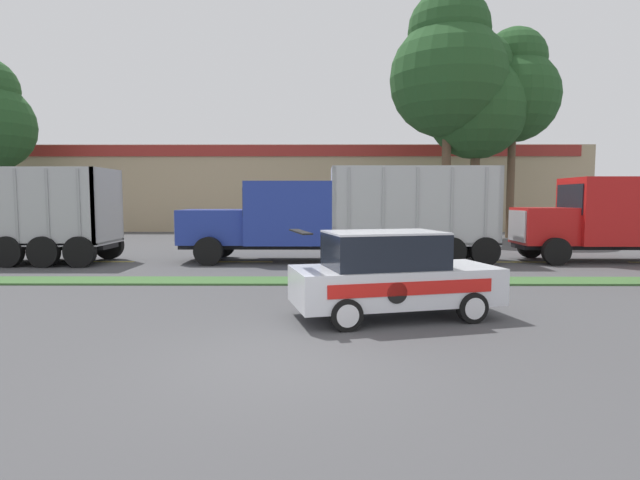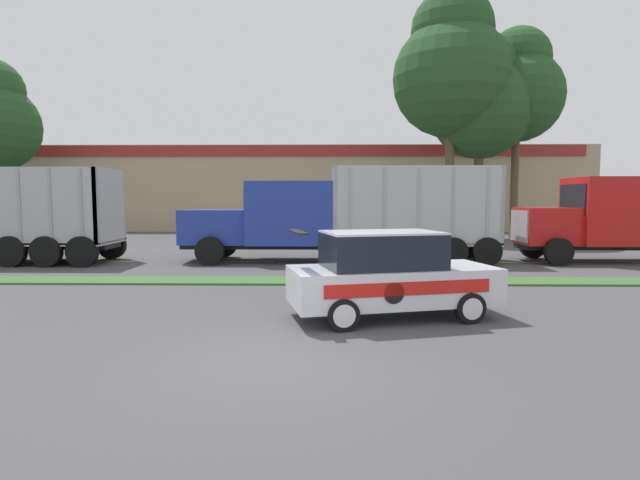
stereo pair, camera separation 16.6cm
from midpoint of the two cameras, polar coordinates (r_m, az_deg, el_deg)
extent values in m
plane|color=#474749|center=(7.80, -4.35, -13.67)|extent=(600.00, 600.00, 0.00)
cube|color=#3D6633|center=(14.79, -1.77, -4.69)|extent=(120.00, 1.29, 0.06)
cube|color=yellow|center=(21.21, -23.09, -2.26)|extent=(2.40, 0.14, 0.01)
cube|color=yellow|center=(19.64, -8.53, -2.46)|extent=(2.40, 0.14, 0.01)
cube|color=yellow|center=(19.49, 7.34, -2.50)|extent=(2.40, 0.14, 0.01)
cube|color=yellow|center=(20.80, 22.31, -2.37)|extent=(2.40, 0.14, 0.01)
cube|color=#ADADB2|center=(22.13, -30.30, -0.18)|extent=(6.67, 2.50, 0.12)
cube|color=#ADADB2|center=(20.57, -22.68, 3.66)|extent=(0.16, 2.50, 2.78)
cube|color=#ADADB2|center=(21.08, -32.11, 3.31)|extent=(6.67, 0.16, 2.78)
cube|color=#ADADB2|center=(23.08, -28.94, 3.51)|extent=(6.67, 0.16, 2.78)
cube|color=#99999E|center=(20.70, -30.97, 3.35)|extent=(0.10, 0.04, 2.64)
cube|color=#99999E|center=(20.13, -28.28, 3.44)|extent=(0.10, 0.04, 2.64)
cube|color=#99999E|center=(19.62, -25.44, 3.53)|extent=(0.10, 0.04, 2.64)
cylinder|color=black|center=(19.76, -25.33, -1.21)|extent=(1.12, 0.30, 1.12)
cylinder|color=black|center=(21.98, -22.50, -0.55)|extent=(1.12, 0.30, 1.12)
cylinder|color=black|center=(20.37, -28.61, -1.17)|extent=(1.12, 0.30, 1.12)
cylinder|color=black|center=(22.53, -25.53, -0.53)|extent=(1.12, 0.30, 1.12)
cylinder|color=black|center=(21.04, -31.69, -1.12)|extent=(1.12, 0.30, 1.12)
cylinder|color=black|center=(23.14, -28.41, -0.51)|extent=(1.12, 0.30, 1.12)
cube|color=red|center=(21.25, 24.61, 1.47)|extent=(1.99, 1.93, 1.41)
cube|color=#B7B7BC|center=(20.86, 22.02, 1.50)|extent=(0.06, 1.65, 1.20)
cube|color=red|center=(22.42, 30.88, 2.86)|extent=(3.30, 2.35, 2.57)
cube|color=black|center=(21.63, 27.08, 4.16)|extent=(0.04, 2.00, 1.16)
cylinder|color=black|center=(20.26, 25.83, -1.23)|extent=(1.02, 0.30, 1.02)
cylinder|color=black|center=(22.37, 23.34, -0.62)|extent=(1.02, 0.30, 1.02)
cube|color=black|center=(19.54, 2.27, -0.64)|extent=(12.05, 1.43, 0.18)
cube|color=#23389E|center=(19.94, -11.46, 1.53)|extent=(2.58, 2.13, 1.32)
cube|color=#B7B7BC|center=(20.26, -15.11, 1.51)|extent=(0.06, 1.82, 1.12)
cube|color=#23389E|center=(19.50, -3.08, 3.13)|extent=(3.25, 2.60, 2.40)
cube|color=black|center=(19.68, -7.89, 4.33)|extent=(0.04, 2.21, 1.08)
cylinder|color=silver|center=(18.60, 2.06, 5.44)|extent=(0.14, 0.14, 1.54)
cube|color=#B7B7BC|center=(19.81, 10.73, -0.21)|extent=(6.22, 2.60, 0.12)
cube|color=#B7B7BC|center=(19.45, 1.95, 4.03)|extent=(0.16, 2.60, 2.89)
cube|color=#B7B7BC|center=(20.47, 19.20, 3.81)|extent=(0.16, 2.60, 2.89)
cube|color=#B7B7BC|center=(18.54, 11.44, 3.90)|extent=(6.22, 0.16, 2.89)
cube|color=#B7B7BC|center=(20.94, 10.23, 4.01)|extent=(6.22, 0.16, 2.89)
cube|color=#A3A3A8|center=(18.15, 3.74, 3.97)|extent=(0.10, 0.04, 2.74)
cube|color=#A3A3A8|center=(18.25, 7.65, 3.94)|extent=(0.10, 0.04, 2.74)
cube|color=#A3A3A8|center=(18.44, 11.50, 3.90)|extent=(0.10, 0.04, 2.74)
cube|color=#A3A3A8|center=(18.70, 15.25, 3.84)|extent=(0.10, 0.04, 2.74)
cube|color=#A3A3A8|center=(19.05, 18.89, 3.76)|extent=(0.10, 0.04, 2.74)
cylinder|color=black|center=(18.76, -12.26, -1.25)|extent=(1.05, 0.30, 1.05)
cylinder|color=black|center=(21.25, -10.69, -0.53)|extent=(1.05, 0.30, 1.05)
cylinder|color=black|center=(19.19, 18.78, -1.27)|extent=(1.05, 0.30, 1.05)
cylinder|color=black|center=(21.63, 16.71, -0.56)|extent=(1.05, 0.30, 1.05)
cylinder|color=black|center=(18.85, 15.21, -1.28)|extent=(1.05, 0.30, 1.05)
cylinder|color=black|center=(21.33, 13.52, -0.56)|extent=(1.05, 0.30, 1.05)
cylinder|color=black|center=(18.58, 11.52, -1.30)|extent=(1.05, 0.30, 1.05)
cylinder|color=black|center=(21.09, 10.25, -0.56)|extent=(1.05, 0.30, 1.05)
cube|color=silver|center=(10.48, 8.76, -5.09)|extent=(4.50, 2.70, 0.74)
cube|color=black|center=(10.29, 7.51, -1.19)|extent=(2.61, 2.04, 0.70)
cube|color=silver|center=(10.26, 7.53, 0.87)|extent=(2.61, 2.04, 0.04)
cube|color=black|center=(9.77, -2.11, 0.95)|extent=(0.53, 1.39, 0.03)
cube|color=red|center=(9.67, 10.71, -5.49)|extent=(3.26, 0.83, 0.26)
cylinder|color=black|center=(9.56, 8.97, -6.04)|extent=(0.40, 0.11, 0.41)
cylinder|color=black|center=(10.39, 17.20, -7.43)|extent=(0.65, 0.34, 0.62)
cylinder|color=silver|center=(10.30, 17.50, -7.54)|extent=(0.42, 0.12, 0.43)
cylinder|color=black|center=(11.81, 13.13, -5.87)|extent=(0.65, 0.34, 0.62)
cylinder|color=silver|center=(11.91, 12.91, -5.78)|extent=(0.42, 0.12, 0.43)
cylinder|color=black|center=(9.37, 3.15, -8.55)|extent=(0.65, 0.34, 0.62)
cylinder|color=silver|center=(9.27, 3.33, -8.69)|extent=(0.42, 0.12, 0.43)
cylinder|color=black|center=(10.93, 0.70, -6.61)|extent=(0.65, 0.34, 0.62)
cylinder|color=silver|center=(11.03, 0.57, -6.50)|extent=(0.42, 0.12, 0.43)
cube|color=tan|center=(42.53, -1.49, 5.75)|extent=(42.91, 12.00, 6.35)
cube|color=maroon|center=(36.64, -1.91, 10.17)|extent=(40.76, 0.10, 0.80)
cylinder|color=brown|center=(33.23, 21.47, 6.36)|extent=(0.47, 0.47, 7.13)
sphere|color=#234C23|center=(33.78, 21.75, 14.99)|extent=(5.50, 5.50, 5.50)
sphere|color=#234C23|center=(34.25, 21.87, 18.60)|extent=(3.85, 3.85, 3.85)
cylinder|color=brown|center=(30.79, 14.70, 7.08)|extent=(0.54, 0.54, 7.56)
sphere|color=#234C23|center=(31.54, 14.93, 17.40)|extent=(6.82, 6.82, 6.82)
sphere|color=#234C23|center=(32.25, 15.04, 22.13)|extent=(4.77, 4.77, 4.77)
cylinder|color=brown|center=(31.88, 17.75, 5.68)|extent=(0.55, 0.55, 6.17)
sphere|color=#234C23|center=(32.32, 17.97, 14.08)|extent=(5.97, 5.97, 5.97)
sphere|color=#234C23|center=(32.80, 18.08, 18.20)|extent=(4.18, 4.18, 4.18)
camera|label=1|loc=(0.08, -89.68, 0.03)|focal=28.00mm
camera|label=2|loc=(0.08, 90.32, -0.03)|focal=28.00mm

